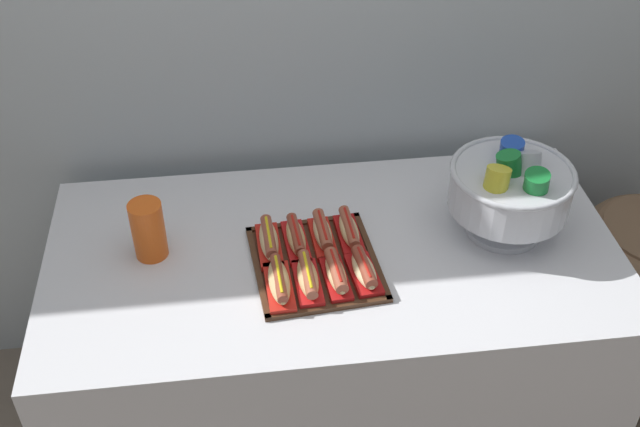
# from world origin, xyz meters

# --- Properties ---
(ground_plane) EXTENTS (10.00, 10.00, 0.00)m
(ground_plane) POSITION_xyz_m (0.00, 0.00, 0.00)
(ground_plane) COLOR #7A6B5B
(buffet_table) EXTENTS (1.58, 0.81, 0.78)m
(buffet_table) POSITION_xyz_m (0.00, 0.00, 0.41)
(buffet_table) COLOR silver
(buffet_table) RESTS_ON ground_plane
(floor_vase) EXTENTS (0.56, 0.56, 1.10)m
(floor_vase) POSITION_xyz_m (1.06, 0.12, 0.31)
(floor_vase) COLOR brown
(floor_vase) RESTS_ON ground_plane
(serving_tray) EXTENTS (0.36, 0.39, 0.01)m
(serving_tray) POSITION_xyz_m (-0.06, -0.06, 0.79)
(serving_tray) COLOR #472B19
(serving_tray) RESTS_ON buffet_table
(hot_dog_0) EXTENTS (0.07, 0.18, 0.06)m
(hot_dog_0) POSITION_xyz_m (-0.16, -0.15, 0.82)
(hot_dog_0) COLOR red
(hot_dog_0) RESTS_ON serving_tray
(hot_dog_1) EXTENTS (0.07, 0.17, 0.06)m
(hot_dog_1) POSITION_xyz_m (-0.09, -0.14, 0.82)
(hot_dog_1) COLOR red
(hot_dog_1) RESTS_ON serving_tray
(hot_dog_2) EXTENTS (0.07, 0.17, 0.06)m
(hot_dog_2) POSITION_xyz_m (-0.01, -0.14, 0.82)
(hot_dog_2) COLOR #B21414
(hot_dog_2) RESTS_ON serving_tray
(hot_dog_3) EXTENTS (0.08, 0.17, 0.06)m
(hot_dog_3) POSITION_xyz_m (0.06, -0.13, 0.81)
(hot_dog_3) COLOR #B21414
(hot_dog_3) RESTS_ON serving_tray
(hot_dog_4) EXTENTS (0.07, 0.18, 0.06)m
(hot_dog_4) POSITION_xyz_m (-0.18, 0.02, 0.82)
(hot_dog_4) COLOR red
(hot_dog_4) RESTS_ON serving_tray
(hot_dog_5) EXTENTS (0.07, 0.18, 0.06)m
(hot_dog_5) POSITION_xyz_m (-0.10, 0.02, 0.81)
(hot_dog_5) COLOR red
(hot_dog_5) RESTS_ON serving_tray
(hot_dog_6) EXTENTS (0.07, 0.17, 0.06)m
(hot_dog_6) POSITION_xyz_m (-0.03, 0.03, 0.82)
(hot_dog_6) COLOR red
(hot_dog_6) RESTS_ON serving_tray
(hot_dog_7) EXTENTS (0.07, 0.17, 0.06)m
(hot_dog_7) POSITION_xyz_m (0.05, 0.04, 0.81)
(hot_dog_7) COLOR #B21414
(hot_dog_7) RESTS_ON serving_tray
(punch_bowl) EXTENTS (0.34, 0.34, 0.27)m
(punch_bowl) POSITION_xyz_m (0.49, 0.02, 0.93)
(punch_bowl) COLOR silver
(punch_bowl) RESTS_ON buffet_table
(cup_stack) EXTENTS (0.09, 0.09, 0.17)m
(cup_stack) POSITION_xyz_m (-0.50, 0.05, 0.87)
(cup_stack) COLOR #EA5B19
(cup_stack) RESTS_ON buffet_table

